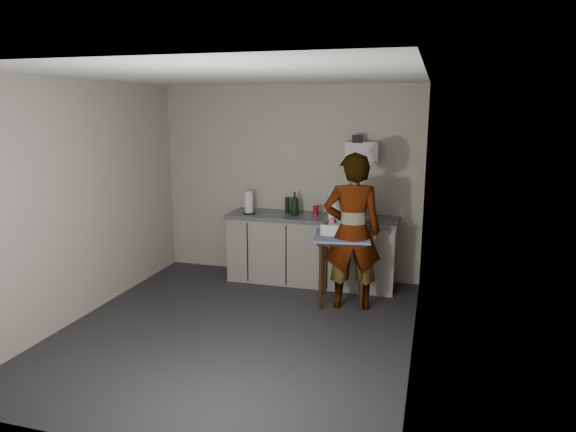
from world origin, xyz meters
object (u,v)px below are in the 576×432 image
(dish_rack, at_px, (358,214))
(kitchen_counter, at_px, (312,251))
(side_table, at_px, (342,244))
(paper_towel, at_px, (249,203))
(bakery_box, at_px, (338,225))
(dark_bottle, at_px, (287,205))
(soda_can, at_px, (316,211))
(soap_bottle, at_px, (295,204))
(standing_man, at_px, (352,232))

(dish_rack, bearing_deg, kitchen_counter, 176.83)
(side_table, distance_m, paper_towel, 1.49)
(side_table, bearing_deg, kitchen_counter, 121.80)
(side_table, height_order, bakery_box, bakery_box)
(dark_bottle, distance_m, dish_rack, 0.97)
(side_table, xyz_separation_m, dish_rack, (0.09, 0.57, 0.25))
(kitchen_counter, xyz_separation_m, dish_rack, (0.61, -0.03, 0.55))
(soda_can, height_order, bakery_box, bakery_box)
(paper_towel, bearing_deg, soap_bottle, 6.92)
(bakery_box, bearing_deg, dark_bottle, 149.20)
(soap_bottle, height_order, soda_can, soap_bottle)
(soap_bottle, height_order, paper_towel, soap_bottle)
(side_table, relative_size, paper_towel, 2.76)
(kitchen_counter, distance_m, side_table, 0.84)
(paper_towel, bearing_deg, bakery_box, -18.68)
(side_table, height_order, paper_towel, paper_towel)
(dish_rack, bearing_deg, side_table, -99.38)
(dark_bottle, height_order, bakery_box, bakery_box)
(bakery_box, bearing_deg, side_table, -40.73)
(soap_bottle, relative_size, dish_rack, 0.70)
(side_table, xyz_separation_m, bakery_box, (-0.08, 0.08, 0.21))
(dish_rack, bearing_deg, bakery_box, -109.19)
(dark_bottle, xyz_separation_m, dish_rack, (0.96, -0.10, -0.04))
(kitchen_counter, xyz_separation_m, soap_bottle, (-0.23, -0.01, 0.64))
(kitchen_counter, bearing_deg, bakery_box, -49.93)
(dish_rack, distance_m, bakery_box, 0.52)
(soap_bottle, bearing_deg, side_table, -38.19)
(soda_can, relative_size, dish_rack, 0.30)
(kitchen_counter, xyz_separation_m, side_table, (0.51, -0.60, 0.30))
(soda_can, xyz_separation_m, dish_rack, (0.57, -0.06, 0.00))
(paper_towel, bearing_deg, dark_bottle, 17.91)
(side_table, xyz_separation_m, standing_man, (0.13, -0.11, 0.18))
(kitchen_counter, bearing_deg, soap_bottle, -176.97)
(side_table, xyz_separation_m, dark_bottle, (-0.87, 0.67, 0.29))
(side_table, relative_size, dish_rack, 1.91)
(paper_towel, relative_size, dish_rack, 0.69)
(side_table, bearing_deg, paper_towel, 150.54)
(soda_can, height_order, paper_towel, paper_towel)
(kitchen_counter, bearing_deg, standing_man, -47.86)
(kitchen_counter, distance_m, standing_man, 1.08)
(paper_towel, bearing_deg, dish_rack, 2.09)
(standing_man, distance_m, dark_bottle, 1.28)
(standing_man, distance_m, soap_bottle, 1.13)
(kitchen_counter, distance_m, dish_rack, 0.82)
(dish_rack, bearing_deg, paper_towel, -177.91)
(side_table, distance_m, soap_bottle, 1.01)
(standing_man, height_order, soda_can, standing_man)
(side_table, distance_m, soda_can, 0.83)
(dark_bottle, bearing_deg, kitchen_counter, -11.21)
(soap_bottle, bearing_deg, dish_rack, -1.45)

